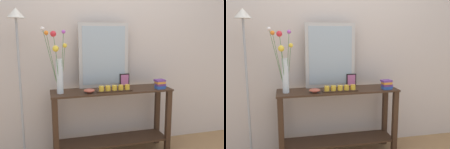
% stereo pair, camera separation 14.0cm
% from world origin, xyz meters
% --- Properties ---
extents(wall_back, '(6.40, 0.08, 2.70)m').
position_xyz_m(wall_back, '(0.00, 0.30, 1.35)').
color(wall_back, beige).
rests_on(wall_back, ground).
extents(console_table, '(1.37, 0.37, 0.79)m').
position_xyz_m(console_table, '(0.00, 0.00, 0.47)').
color(console_table, '#382316').
rests_on(console_table, ground).
extents(mirror_leaning, '(0.59, 0.03, 0.75)m').
position_xyz_m(mirror_leaning, '(-0.06, 0.15, 1.16)').
color(mirror_leaning, '#B7B2AD').
rests_on(mirror_leaning, console_table).
extents(tall_vase_left, '(0.27, 0.20, 0.70)m').
position_xyz_m(tall_vase_left, '(-0.59, -0.02, 1.10)').
color(tall_vase_left, silver).
rests_on(tall_vase_left, console_table).
extents(candle_tray, '(0.39, 0.09, 0.07)m').
position_xyz_m(candle_tray, '(0.01, -0.08, 0.82)').
color(candle_tray, '#382316').
rests_on(candle_tray, console_table).
extents(picture_frame_small, '(0.12, 0.01, 0.15)m').
position_xyz_m(picture_frame_small, '(0.19, 0.13, 0.87)').
color(picture_frame_small, black).
rests_on(picture_frame_small, console_table).
extents(decorative_bowl, '(0.12, 0.12, 0.04)m').
position_xyz_m(decorative_bowl, '(-0.28, -0.08, 0.81)').
color(decorative_bowl, '#B24C38').
rests_on(decorative_bowl, console_table).
extents(book_stack, '(0.13, 0.10, 0.11)m').
position_xyz_m(book_stack, '(0.55, -0.10, 0.84)').
color(book_stack, '#2D519E').
rests_on(book_stack, console_table).
extents(floor_lamp, '(0.24, 0.24, 1.67)m').
position_xyz_m(floor_lamp, '(-0.98, 0.04, 1.13)').
color(floor_lamp, '#9E9EA3').
rests_on(floor_lamp, ground).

